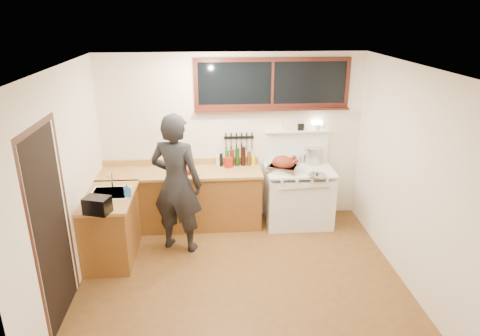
{
  "coord_description": "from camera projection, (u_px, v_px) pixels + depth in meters",
  "views": [
    {
      "loc": [
        -0.37,
        -4.57,
        3.18
      ],
      "look_at": [
        0.05,
        0.85,
        1.15
      ],
      "focal_mm": 32.0,
      "sensor_mm": 36.0,
      "label": 1
    }
  ],
  "objects": [
    {
      "name": "pitcher",
      "position": [
        219.0,
        160.0,
        6.61
      ],
      "size": [
        0.1,
        0.1,
        0.16
      ],
      "color": "white",
      "rests_on": "counter_back"
    },
    {
      "name": "counter_back",
      "position": [
        182.0,
        198.0,
        6.55
      ],
      "size": [
        2.44,
        0.64,
        1.0
      ],
      "color": "brown",
      "rests_on": "ground"
    },
    {
      "name": "pot_lid",
      "position": [
        317.0,
        175.0,
        6.2
      ],
      "size": [
        0.28,
        0.28,
        0.04
      ],
      "color": "silver",
      "rests_on": "vintage_stove"
    },
    {
      "name": "coffee_tin",
      "position": [
        228.0,
        162.0,
        6.52
      ],
      "size": [
        0.13,
        0.11,
        0.16
      ],
      "color": "#9C1D11",
      "rests_on": "counter_back"
    },
    {
      "name": "counter_left",
      "position": [
        111.0,
        226.0,
        5.71
      ],
      "size": [
        0.64,
        1.09,
        0.9
      ],
      "color": "brown",
      "rests_on": "ground"
    },
    {
      "name": "room_shell",
      "position": [
        241.0,
        153.0,
        4.83
      ],
      "size": [
        4.1,
        3.6,
        2.65
      ],
      "color": "white",
      "rests_on": "ground"
    },
    {
      "name": "roast_turkey",
      "position": [
        283.0,
        165.0,
        6.34
      ],
      "size": [
        0.53,
        0.48,
        0.25
      ],
      "color": "silver",
      "rests_on": "vintage_stove"
    },
    {
      "name": "man",
      "position": [
        177.0,
        184.0,
        5.74
      ],
      "size": [
        0.83,
        0.68,
        1.95
      ],
      "color": "black",
      "rests_on": "ground"
    },
    {
      "name": "toaster",
      "position": [
        97.0,
        205.0,
        5.05
      ],
      "size": [
        0.34,
        0.28,
        0.2
      ],
      "color": "black",
      "rests_on": "counter_left"
    },
    {
      "name": "cutting_board",
      "position": [
        184.0,
        172.0,
        6.22
      ],
      "size": [
        0.5,
        0.41,
        0.15
      ],
      "color": "#B78748",
      "rests_on": "counter_back"
    },
    {
      "name": "ground_plane",
      "position": [
        241.0,
        277.0,
        5.41
      ],
      "size": [
        4.0,
        3.5,
        0.02
      ],
      "primitive_type": "cube",
      "color": "brown"
    },
    {
      "name": "bottle_cluster",
      "position": [
        238.0,
        158.0,
        6.58
      ],
      "size": [
        0.56,
        0.07,
        0.3
      ],
      "color": "black",
      "rests_on": "counter_back"
    },
    {
      "name": "vintage_stove",
      "position": [
        298.0,
        195.0,
        6.63
      ],
      "size": [
        1.02,
        0.74,
        1.57
      ],
      "color": "white",
      "rests_on": "ground"
    },
    {
      "name": "saucepan",
      "position": [
        296.0,
        159.0,
        6.73
      ],
      "size": [
        0.21,
        0.3,
        0.13
      ],
      "color": "silver",
      "rests_on": "vintage_stove"
    },
    {
      "name": "sink_unit",
      "position": [
        111.0,
        197.0,
        5.65
      ],
      "size": [
        0.5,
        0.45,
        0.37
      ],
      "color": "white",
      "rests_on": "counter_left"
    },
    {
      "name": "stockpot",
      "position": [
        313.0,
        155.0,
        6.69
      ],
      "size": [
        0.32,
        0.32,
        0.26
      ],
      "color": "silver",
      "rests_on": "vintage_stove"
    },
    {
      "name": "left_doorway",
      "position": [
        52.0,
        227.0,
        4.37
      ],
      "size": [
        0.02,
        1.04,
        2.17
      ],
      "color": "black",
      "rests_on": "ground"
    },
    {
      "name": "soap_bottle",
      "position": [
        127.0,
        190.0,
        5.5
      ],
      "size": [
        0.11,
        0.11,
        0.18
      ],
      "color": "#2364AF",
      "rests_on": "counter_left"
    },
    {
      "name": "back_window",
      "position": [
        272.0,
        89.0,
        6.33
      ],
      "size": [
        2.32,
        0.13,
        0.77
      ],
      "color": "black",
      "rests_on": "room_shell"
    },
    {
      "name": "knife_strip",
      "position": [
        239.0,
        138.0,
        6.57
      ],
      "size": [
        0.46,
        0.03,
        0.28
      ],
      "color": "black",
      "rests_on": "room_shell"
    }
  ]
}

